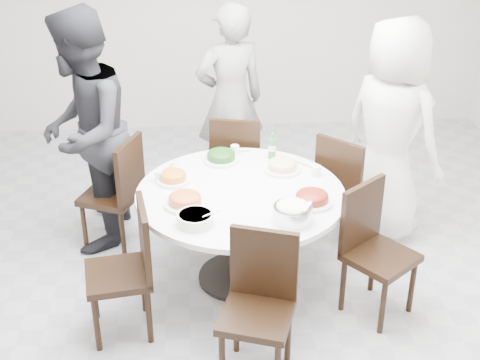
{
  "coord_description": "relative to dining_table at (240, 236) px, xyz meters",
  "views": [
    {
      "loc": [
        -0.25,
        -4.17,
        3.04
      ],
      "look_at": [
        0.06,
        0.05,
        0.82
      ],
      "focal_mm": 50.0,
      "sensor_mm": 36.0,
      "label": 1
    }
  ],
  "objects": [
    {
      "name": "chair_se",
      "position": [
        0.93,
        -0.45,
        0.1
      ],
      "size": [
        0.59,
        0.59,
        0.95
      ],
      "primitive_type": "cube",
      "rotation": [
        0.0,
        0.0,
        6.96
      ],
      "color": "black",
      "rests_on": "floor"
    },
    {
      "name": "chair_n",
      "position": [
        0.05,
        1.04,
        0.1
      ],
      "size": [
        0.5,
        0.5,
        0.95
      ],
      "primitive_type": "cube",
      "rotation": [
        0.0,
        0.0,
        2.93
      ],
      "color": "black",
      "rests_on": "floor"
    },
    {
      "name": "dish_pale",
      "position": [
        0.34,
        0.31,
        0.41
      ],
      "size": [
        0.28,
        0.28,
        0.08
      ],
      "primitive_type": "cylinder",
      "color": "white",
      "rests_on": "dining_table"
    },
    {
      "name": "tea_cups",
      "position": [
        0.0,
        0.62,
        0.42
      ],
      "size": [
        0.07,
        0.07,
        0.08
      ],
      "primitive_type": "cylinder",
      "color": "white",
      "rests_on": "dining_table"
    },
    {
      "name": "diner_middle",
      "position": [
        0.01,
        1.47,
        0.51
      ],
      "size": [
        0.74,
        0.58,
        1.77
      ],
      "primitive_type": "imported",
      "rotation": [
        0.0,
        0.0,
        3.42
      ],
      "color": "black",
      "rests_on": "floor"
    },
    {
      "name": "chair_ne",
      "position": [
        0.92,
        0.53,
        0.1
      ],
      "size": [
        0.59,
        0.59,
        0.95
      ],
      "primitive_type": "cube",
      "rotation": [
        0.0,
        0.0,
        2.37
      ],
      "color": "black",
      "rests_on": "floor"
    },
    {
      "name": "rice_bowl",
      "position": [
        0.31,
        -0.43,
        0.43
      ],
      "size": [
        0.26,
        0.26,
        0.11
      ],
      "primitive_type": "cylinder",
      "color": "silver",
      "rests_on": "dining_table"
    },
    {
      "name": "soup_bowl",
      "position": [
        -0.33,
        -0.41,
        0.41
      ],
      "size": [
        0.24,
        0.24,
        0.08
      ],
      "primitive_type": "cylinder",
      "color": "white",
      "rests_on": "dining_table"
    },
    {
      "name": "diner_right",
      "position": [
        1.25,
        0.64,
        0.54
      ],
      "size": [
        1.01,
        1.06,
        1.83
      ],
      "primitive_type": "imported",
      "rotation": [
        0.0,
        0.0,
        2.25
      ],
      "color": "silver",
      "rests_on": "floor"
    },
    {
      "name": "dining_table",
      "position": [
        0.0,
        0.0,
        0.0
      ],
      "size": [
        1.5,
        1.5,
        0.75
      ],
      "primitive_type": "cylinder",
      "color": "white",
      "rests_on": "floor"
    },
    {
      "name": "floor",
      "position": [
        -0.06,
        -0.0,
        -0.38
      ],
      "size": [
        6.0,
        6.0,
        0.01
      ],
      "primitive_type": "cube",
      "color": "#A5A5AA",
      "rests_on": "ground"
    },
    {
      "name": "dish_redbrown",
      "position": [
        0.48,
        -0.2,
        0.41
      ],
      "size": [
        0.29,
        0.29,
        0.07
      ],
      "primitive_type": "cylinder",
      "color": "white",
      "rests_on": "dining_table"
    },
    {
      "name": "dish_tofu",
      "position": [
        -0.4,
        -0.17,
        0.41
      ],
      "size": [
        0.29,
        0.29,
        0.08
      ],
      "primitive_type": "cylinder",
      "color": "white",
      "rests_on": "dining_table"
    },
    {
      "name": "chair_sw",
      "position": [
        -0.85,
        -0.53,
        0.1
      ],
      "size": [
        0.48,
        0.48,
        0.95
      ],
      "primitive_type": "cube",
      "rotation": [
        0.0,
        0.0,
        4.87
      ],
      "color": "black",
      "rests_on": "floor"
    },
    {
      "name": "wall_back",
      "position": [
        -0.06,
        3.0,
        1.02
      ],
      "size": [
        6.0,
        0.01,
        2.8
      ],
      "primitive_type": "cube",
      "color": "silver",
      "rests_on": "ground"
    },
    {
      "name": "beverage_bottle",
      "position": [
        0.29,
        0.54,
        0.48
      ],
      "size": [
        0.06,
        0.06,
        0.21
      ],
      "primitive_type": "cylinder",
      "color": "#2F773B",
      "rests_on": "dining_table"
    },
    {
      "name": "diner_left",
      "position": [
        -1.17,
        0.65,
        0.59
      ],
      "size": [
        0.82,
        1.01,
        1.94
      ],
      "primitive_type": "imported",
      "rotation": [
        0.0,
        0.0,
        4.62
      ],
      "color": "black",
      "rests_on": "floor"
    },
    {
      "name": "chopsticks",
      "position": [
        -0.04,
        0.7,
        0.38
      ],
      "size": [
        0.24,
        0.04,
        0.01
      ],
      "primitive_type": null,
      "color": "tan",
      "rests_on": "dining_table"
    },
    {
      "name": "chair_s",
      "position": [
        0.02,
        -1.02,
        0.1
      ],
      "size": [
        0.53,
        0.53,
        0.95
      ],
      "primitive_type": "cube",
      "rotation": [
        0.0,
        0.0,
        5.96
      ],
      "color": "black",
      "rests_on": "floor"
    },
    {
      "name": "dish_greens",
      "position": [
        -0.12,
        0.51,
        0.41
      ],
      "size": [
        0.28,
        0.28,
        0.07
      ],
      "primitive_type": "cylinder",
      "color": "white",
      "rests_on": "dining_table"
    },
    {
      "name": "dish_orange",
      "position": [
        -0.48,
        0.19,
        0.41
      ],
      "size": [
        0.25,
        0.25,
        0.07
      ],
      "primitive_type": "cylinder",
      "color": "white",
      "rests_on": "dining_table"
    },
    {
      "name": "chair_nw",
      "position": [
        -1.0,
        0.56,
        0.1
      ],
      "size": [
        0.55,
        0.55,
        0.95
      ],
      "primitive_type": "cube",
      "rotation": [
        0.0,
        0.0,
        4.33
      ],
      "color": "black",
      "rests_on": "floor"
    }
  ]
}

